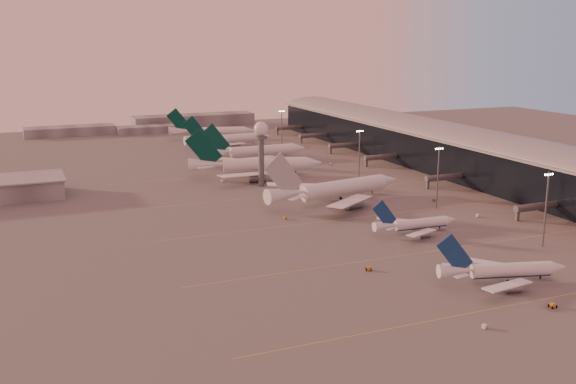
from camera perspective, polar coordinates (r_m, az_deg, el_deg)
name	(u,v)px	position (r m, az deg, el deg)	size (l,w,h in m)	color
ground	(389,270)	(201.85, 8.59, -6.56)	(700.00, 700.00, 0.00)	#5D5B5B
taxiway_markings	(381,214)	(262.44, 7.84, -1.86)	(180.00, 185.25, 0.02)	gold
terminal	(461,152)	(346.99, 14.46, 3.32)	(57.00, 362.00, 23.04)	black
radar_tower	(261,141)	(304.09, -2.30, 4.36)	(6.40, 6.40, 31.10)	#54575C
mast_a	(546,206)	(232.60, 21.01, -1.11)	(3.60, 0.56, 25.00)	#54575C
mast_b	(438,175)	(271.89, 12.58, 1.44)	(3.60, 0.56, 25.00)	#54575C
mast_c	(359,153)	(314.97, 6.06, 3.28)	(3.60, 0.56, 25.00)	#54575C
mast_d	(282,129)	(394.38, -0.54, 5.36)	(3.60, 0.56, 25.00)	#54575C
distant_horizon	(159,124)	(501.35, -10.88, 5.68)	(165.00, 37.50, 9.00)	slate
narrowbody_near	(502,273)	(198.10, 17.69, -6.51)	(37.43, 29.47, 14.95)	white
narrowbody_mid	(415,226)	(239.37, 10.74, -2.80)	(33.32, 26.57, 13.01)	white
widebody_white	(336,192)	(278.27, 4.04, -0.04)	(66.23, 52.62, 23.48)	white
greentail_a	(256,168)	(327.73, -2.71, 2.04)	(64.97, 51.84, 24.03)	white
greentail_b	(256,154)	(369.51, -2.74, 3.26)	(59.89, 48.37, 21.76)	white
greentail_c	(229,141)	(415.55, -5.06, 4.31)	(56.72, 45.68, 20.60)	white
greentail_d	(212,133)	(449.15, -6.44, 4.95)	(56.03, 44.67, 20.80)	white
gsv_truck_a	(486,324)	(168.54, 16.38, -10.66)	(5.74, 3.69, 2.18)	silver
gsv_tug_near	(553,306)	(185.91, 21.49, -8.95)	(2.29, 3.81, 1.09)	#C18B16
gsv_tug_mid	(369,269)	(200.49, 6.84, -6.47)	(4.34, 3.56, 1.07)	#C18B16
gsv_truck_b	(479,214)	(265.80, 15.86, -1.81)	(5.69, 2.44, 2.24)	silver
gsv_truck_c	(286,216)	(252.82, -0.20, -2.07)	(5.53, 3.47, 2.10)	#C18B16
gsv_catering_b	(435,196)	(284.95, 12.33, -0.36)	(5.95, 3.31, 4.65)	#56595B
gsv_tug_far	(322,195)	(289.05, 2.92, -0.25)	(3.65, 3.78, 0.94)	#C18B16
gsv_truck_d	(222,179)	(317.35, -5.62, 1.07)	(2.95, 6.47, 2.52)	silver
gsv_tug_hangar	(331,164)	(357.50, 3.63, 2.35)	(3.13, 2.06, 0.85)	silver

